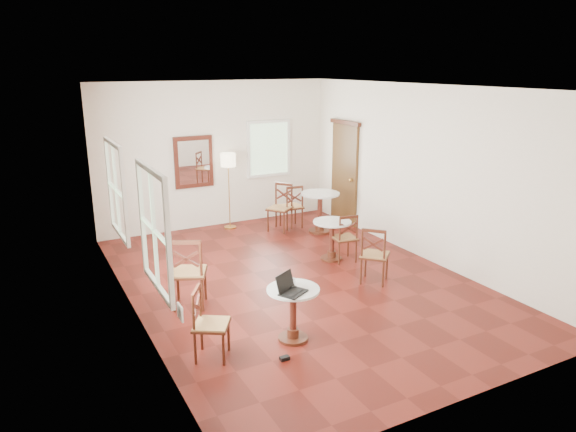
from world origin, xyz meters
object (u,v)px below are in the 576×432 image
object	(u,v)px
cafe_table_mid	(332,236)
water_glass	(293,281)
chair_near_a	(189,272)
chair_mid_a	(345,238)
chair_back_a	(292,206)
cafe_table_back	(320,208)
laptop	(290,288)
floor_lamp	(228,165)
cafe_table_near	(293,308)
power_adapter	(285,358)
chair_back_b	(280,208)
chair_mid_b	(374,255)
chair_near_b	(209,324)
navy_mug	(288,281)
mouse	(293,287)

from	to	relation	value
cafe_table_mid	water_glass	world-z (taller)	water_glass
chair_near_a	chair_mid_a	xyz separation A→B (m)	(2.94, 0.49, -0.09)
chair_back_a	cafe_table_back	bearing A→B (deg)	126.44
laptop	cafe_table_mid	bearing A→B (deg)	18.76
chair_mid_a	chair_back_a	distance (m)	2.17
cafe_table_mid	floor_lamp	world-z (taller)	floor_lamp
cafe_table_near	chair_mid_a	bearing A→B (deg)	43.76
cafe_table_back	floor_lamp	distance (m)	2.06
cafe_table_near	power_adapter	xyz separation A→B (m)	(-0.31, -0.38, -0.40)
chair_back_b	water_glass	xyz separation A→B (m)	(-1.87, -4.02, 0.25)
floor_lamp	laptop	size ratio (longest dim) A/B	3.82
chair_mid_b	chair_back_b	world-z (taller)	chair_back_b
chair_mid_b	chair_near_b	bearing A→B (deg)	63.70
chair_mid_b	chair_back_a	bearing A→B (deg)	-47.35
navy_mug	cafe_table_mid	bearing A→B (deg)	46.48
chair_back_b	power_adapter	distance (m)	5.03
cafe_table_near	mouse	world-z (taller)	mouse
cafe_table_near	floor_lamp	bearing A→B (deg)	77.51
chair_back_a	chair_back_b	size ratio (longest dim) A/B	0.95
water_glass	laptop	bearing A→B (deg)	-128.49
chair_back_b	power_adapter	bearing A→B (deg)	-62.95
cafe_table_near	power_adapter	bearing A→B (deg)	-129.80
chair_near_a	chair_near_b	bearing A→B (deg)	106.39
chair_back_b	water_glass	size ratio (longest dim) A/B	10.51
cafe_table_near	chair_near_b	world-z (taller)	chair_near_b
cafe_table_back	chair_back_a	world-z (taller)	chair_back_a
chair_back_b	chair_back_a	bearing A→B (deg)	64.42
cafe_table_near	chair_mid_b	size ratio (longest dim) A/B	0.75
chair_mid_a	chair_mid_b	distance (m)	1.01
chair_near_a	chair_mid_b	size ratio (longest dim) A/B	1.14
chair_mid_b	laptop	bearing A→B (deg)	74.55
cafe_table_near	cafe_table_back	world-z (taller)	cafe_table_back
cafe_table_back	chair_near_a	size ratio (longest dim) A/B	0.79
chair_mid_a	mouse	size ratio (longest dim) A/B	8.13
chair_back_b	laptop	size ratio (longest dim) A/B	2.34
cafe_table_mid	chair_mid_a	distance (m)	0.23
chair_near_b	mouse	size ratio (longest dim) A/B	8.22
cafe_table_near	cafe_table_mid	bearing A→B (deg)	48.28
cafe_table_back	chair_back_b	distance (m)	0.81
cafe_table_mid	chair_near_b	bearing A→B (deg)	-145.08
navy_mug	power_adapter	size ratio (longest dim) A/B	1.01
cafe_table_near	water_glass	bearing A→B (deg)	61.95
chair_mid_b	navy_mug	size ratio (longest dim) A/B	8.15
chair_mid_a	chair_back_b	distance (m)	2.12
chair_near_b	chair_back_b	xyz separation A→B (m)	(2.97, 4.03, 0.05)
power_adapter	cafe_table_back	bearing A→B (deg)	54.24
chair_back_b	water_glass	bearing A→B (deg)	-61.44
chair_near_a	chair_near_b	world-z (taller)	chair_near_a
chair_mid_b	water_glass	size ratio (longest dim) A/B	9.96
navy_mug	cafe_table_back	bearing A→B (deg)	53.69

